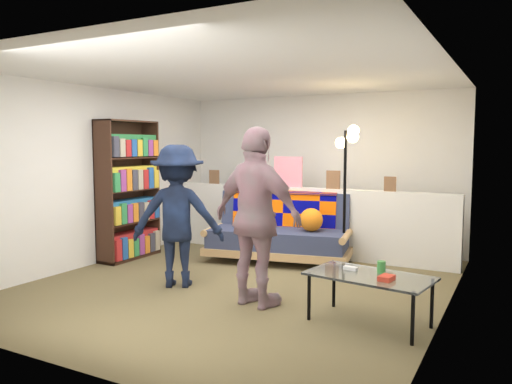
% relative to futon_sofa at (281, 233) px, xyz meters
% --- Properties ---
extents(ground, '(5.00, 5.00, 0.00)m').
position_rel_futon_sofa_xyz_m(ground, '(0.09, -1.31, -0.40)').
color(ground, brown).
rests_on(ground, ground).
extents(room_shell, '(4.60, 5.05, 2.45)m').
position_rel_futon_sofa_xyz_m(room_shell, '(0.09, -0.84, 1.27)').
color(room_shell, silver).
rests_on(room_shell, ground).
extents(half_wall_ledge, '(4.45, 0.15, 1.00)m').
position_rel_futon_sofa_xyz_m(half_wall_ledge, '(0.09, 0.49, 0.10)').
color(half_wall_ledge, silver).
rests_on(half_wall_ledge, ground).
extents(ledge_decor, '(2.97, 0.02, 0.45)m').
position_rel_futon_sofa_xyz_m(ledge_decor, '(-0.13, 0.47, 0.78)').
color(ledge_decor, brown).
rests_on(ledge_decor, half_wall_ledge).
extents(futon_sofa, '(2.12, 1.28, 0.85)m').
position_rel_futon_sofa_xyz_m(futon_sofa, '(0.00, 0.00, 0.00)').
color(futon_sofa, tan).
rests_on(futon_sofa, ground).
extents(bookshelf, '(0.33, 0.98, 1.96)m').
position_rel_futon_sofa_xyz_m(bookshelf, '(-1.99, -0.88, 0.52)').
color(bookshelf, black).
rests_on(bookshelf, ground).
extents(coffee_table, '(1.17, 0.76, 0.56)m').
position_rel_futon_sofa_xyz_m(coffee_table, '(1.78, -1.88, 0.03)').
color(coffee_table, black).
rests_on(coffee_table, ground).
extents(floor_lamp, '(0.37, 0.35, 1.88)m').
position_rel_futon_sofa_xyz_m(floor_lamp, '(0.92, 0.08, 0.94)').
color(floor_lamp, black).
rests_on(floor_lamp, ground).
extents(person_left, '(1.21, 1.02, 1.63)m').
position_rel_futon_sofa_xyz_m(person_left, '(-0.51, -1.69, 0.42)').
color(person_left, black).
rests_on(person_left, ground).
extents(person_right, '(1.13, 0.66, 1.81)m').
position_rel_futon_sofa_xyz_m(person_right, '(0.63, -1.90, 0.51)').
color(person_right, '#C27E91').
rests_on(person_right, ground).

